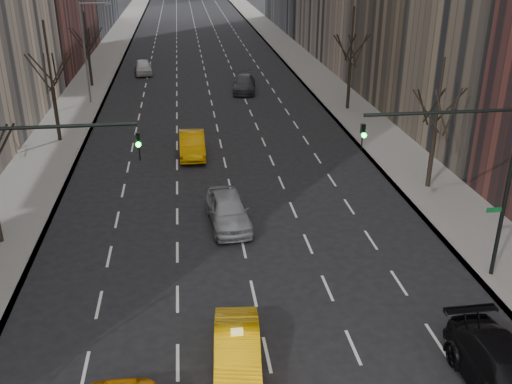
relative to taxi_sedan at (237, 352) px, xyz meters
name	(u,v)px	position (x,y,z in m)	size (l,w,h in m)	color
sidewalk_left	(108,55)	(-11.10, 62.65, -0.68)	(4.50, 320.00, 0.15)	slate
sidewalk_right	(290,51)	(13.40, 62.65, -0.68)	(4.50, 320.00, 0.15)	slate
tree_lw_c	(53,89)	(-10.85, 26.65, 3.28)	(3.36, 3.50, 8.74)	black
tree_lw_d	(88,52)	(-10.85, 44.65, 2.81)	(3.36, 3.50, 7.36)	black
tree_rw_b	(435,130)	(13.15, 14.65, 2.96)	(3.36, 3.50, 7.82)	black
tree_rw_c	(350,65)	(13.15, 32.65, 3.28)	(3.36, 3.50, 8.74)	black
traffic_mast_left	(11,187)	(-7.96, 4.64, 4.73)	(6.69, 0.39, 8.00)	black
traffic_mast_right	(474,165)	(10.25, 4.64, 4.73)	(6.69, 0.39, 8.00)	black
streetlight_far	(88,42)	(-9.69, 37.65, 4.86)	(2.83, 0.22, 9.00)	slate
taxi_sedan	(237,352)	(0.00, 0.00, 0.00)	(1.60, 4.58, 1.51)	#FFB205
silver_sedan_ahead	(228,210)	(0.63, 11.29, 0.11)	(2.03, 5.04, 1.72)	#929499
parked_suv_black	(507,376)	(8.65, -2.39, 0.09)	(2.36, 5.80, 1.68)	black
far_taxi	(192,144)	(-1.00, 22.38, 0.07)	(1.74, 4.99, 1.65)	#D59004
far_suv_grey	(244,84)	(4.66, 40.55, 0.03)	(2.20, 5.41, 1.57)	#323338
far_car_white	(143,67)	(-5.86, 50.36, 0.04)	(1.88, 4.66, 1.59)	silver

